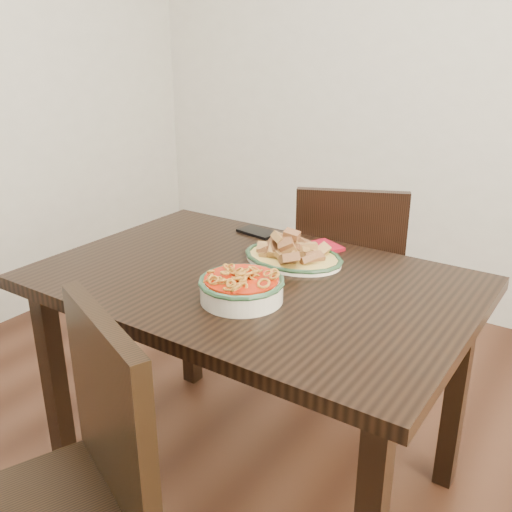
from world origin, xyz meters
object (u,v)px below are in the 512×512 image
Objects in this scene: dining_table at (252,304)px; chair_near at (70,489)px; fish_plate at (293,248)px; smartphone at (258,232)px; chair_far at (348,276)px; noodle_bowl at (242,285)px.

chair_near is at bearing -89.44° from dining_table.
dining_table is 3.98× the size of fish_plate.
smartphone is (-0.25, 0.16, -0.04)m from fish_plate.
dining_table is at bearing 66.34° from chair_far.
chair_far reaches higher than noodle_bowl.
dining_table is 5.43× the size of noodle_bowl.
chair_far is at bearing 90.79° from dining_table.
dining_table is at bearing 113.04° from chair_near.
noodle_bowl is at bearing -65.68° from dining_table.
dining_table is 0.21m from noodle_bowl.
noodle_bowl is (0.06, 0.57, 0.29)m from chair_near.
chair_near is 1.11m from smartphone.
smartphone is (-0.28, 0.49, -0.04)m from noodle_bowl.
fish_plate is (0.03, 0.90, 0.30)m from chair_near.
noodle_bowl is 0.57m from smartphone.
chair_far is 2.75× the size of fish_plate.
chair_far is at bearing 113.15° from chair_near.
noodle_bowl is at bearing 106.32° from chair_near.
chair_far is 1.43m from chair_near.
chair_far and chair_near have the same top height.
chair_near is 3.76× the size of noodle_bowl.
fish_plate is at bearing 78.49° from dining_table.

